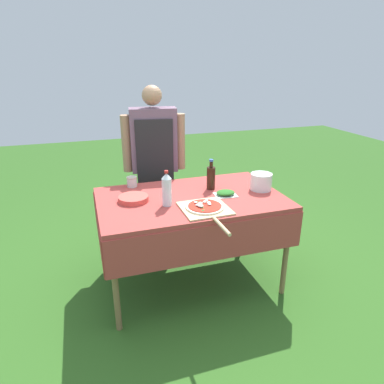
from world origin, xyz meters
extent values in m
plane|color=#2D5B1E|center=(0.00, 0.00, 0.00)|extent=(12.00, 12.00, 0.00)
cube|color=#A83D38|center=(0.00, 0.00, 0.77)|extent=(1.44, 0.89, 0.04)
cube|color=#A83D38|center=(0.00, -0.45, 0.61)|extent=(1.44, 0.01, 0.28)
cube|color=#A83D38|center=(0.00, 0.45, 0.61)|extent=(1.44, 0.01, 0.28)
cube|color=#A83D38|center=(-0.72, 0.00, 0.61)|extent=(0.01, 0.89, 0.28)
cube|color=#A83D38|center=(0.72, 0.00, 0.61)|extent=(0.01, 0.89, 0.28)
cylinder|color=olive|center=(-0.66, -0.39, 0.37)|extent=(0.04, 0.04, 0.75)
cylinder|color=olive|center=(0.66, -0.39, 0.37)|extent=(0.04, 0.04, 0.75)
cylinder|color=olive|center=(-0.66, 0.39, 0.37)|extent=(0.04, 0.04, 0.75)
cylinder|color=olive|center=(0.66, 0.39, 0.37)|extent=(0.04, 0.04, 0.75)
cylinder|color=#70604C|center=(-0.05, 0.74, 0.40)|extent=(0.12, 0.12, 0.79)
cylinder|color=#70604C|center=(-0.20, 0.76, 0.40)|extent=(0.12, 0.12, 0.79)
cube|color=#6B5166|center=(-0.13, 0.75, 1.09)|extent=(0.45, 0.24, 0.59)
cube|color=#232326|center=(-0.14, 0.65, 0.87)|extent=(0.34, 0.06, 0.86)
cylinder|color=#A37A5B|center=(0.12, 0.71, 1.06)|extent=(0.09, 0.09, 0.53)
cylinder|color=#A37A5B|center=(-0.38, 0.78, 1.06)|extent=(0.09, 0.09, 0.53)
sphere|color=#A37A5B|center=(-0.13, 0.75, 1.49)|extent=(0.18, 0.18, 0.18)
cube|color=#D1B27F|center=(0.02, -0.26, 0.79)|extent=(0.34, 0.34, 0.01)
cylinder|color=#D1B27F|center=(0.03, -0.55, 0.79)|extent=(0.03, 0.26, 0.02)
cylinder|color=beige|center=(0.02, -0.26, 0.80)|extent=(0.27, 0.27, 0.01)
cylinder|color=#B22819|center=(0.02, -0.26, 0.81)|extent=(0.24, 0.24, 0.00)
ellipsoid|color=white|center=(0.00, -0.23, 0.82)|extent=(0.05, 0.05, 0.02)
ellipsoid|color=white|center=(0.06, -0.26, 0.82)|extent=(0.03, 0.04, 0.01)
ellipsoid|color=white|center=(-0.02, -0.27, 0.82)|extent=(0.05, 0.06, 0.02)
ellipsoid|color=white|center=(0.04, -0.20, 0.82)|extent=(0.03, 0.04, 0.01)
ellipsoid|color=white|center=(0.06, -0.18, 0.82)|extent=(0.04, 0.04, 0.01)
ellipsoid|color=white|center=(-0.03, -0.25, 0.82)|extent=(0.04, 0.04, 0.01)
ellipsoid|color=white|center=(0.06, -0.23, 0.82)|extent=(0.04, 0.04, 0.01)
ellipsoid|color=white|center=(-0.02, -0.19, 0.82)|extent=(0.03, 0.03, 0.01)
ellipsoid|color=#286B23|center=(-0.02, -0.34, 0.81)|extent=(0.03, 0.03, 0.00)
ellipsoid|color=#286B23|center=(-0.01, -0.22, 0.81)|extent=(0.03, 0.03, 0.00)
ellipsoid|color=#286B23|center=(-0.01, -0.17, 0.81)|extent=(0.03, 0.03, 0.00)
ellipsoid|color=#286B23|center=(-0.01, -0.29, 0.81)|extent=(0.03, 0.02, 0.00)
cylinder|color=black|center=(0.21, 0.12, 0.88)|extent=(0.07, 0.07, 0.19)
cylinder|color=black|center=(0.21, 0.12, 1.00)|extent=(0.03, 0.03, 0.05)
cylinder|color=#335BB2|center=(0.21, 0.12, 1.03)|extent=(0.03, 0.03, 0.02)
cylinder|color=silver|center=(-0.22, -0.10, 0.89)|extent=(0.07, 0.07, 0.21)
cone|color=silver|center=(-0.22, -0.10, 1.01)|extent=(0.07, 0.07, 0.04)
cylinder|color=#B22823|center=(-0.22, -0.10, 1.04)|extent=(0.03, 0.03, 0.02)
cube|color=silver|center=(0.27, -0.05, 0.79)|extent=(0.18, 0.15, 0.01)
ellipsoid|color=#286B23|center=(0.27, -0.05, 0.81)|extent=(0.16, 0.13, 0.04)
cylinder|color=silver|center=(0.60, -0.02, 0.85)|extent=(0.18, 0.18, 0.14)
cylinder|color=#DB4C42|center=(-0.44, 0.05, 0.79)|extent=(0.23, 0.23, 0.00)
cylinder|color=#DB4C42|center=(-0.44, 0.05, 0.79)|extent=(0.23, 0.23, 0.00)
cylinder|color=#DB4C42|center=(-0.44, 0.05, 0.80)|extent=(0.23, 0.23, 0.00)
cylinder|color=#DB4C42|center=(-0.44, 0.05, 0.80)|extent=(0.23, 0.23, 0.00)
cylinder|color=#DB4C42|center=(-0.44, 0.05, 0.81)|extent=(0.23, 0.23, 0.00)
cylinder|color=#DB4C42|center=(-0.44, 0.05, 0.81)|extent=(0.23, 0.23, 0.00)
cylinder|color=#DB4C42|center=(-0.44, 0.05, 0.82)|extent=(0.23, 0.23, 0.00)
cylinder|color=#DB4C42|center=(-0.44, 0.05, 0.82)|extent=(0.23, 0.23, 0.00)
cylinder|color=silver|center=(-0.40, 0.38, 0.82)|extent=(0.08, 0.08, 0.08)
cylinder|color=#B22819|center=(-0.40, 0.38, 0.81)|extent=(0.07, 0.07, 0.05)
cylinder|color=#B7B2A3|center=(-0.40, 0.38, 0.87)|extent=(0.09, 0.09, 0.01)
camera|label=1|loc=(-0.76, -2.38, 1.79)|focal=32.00mm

